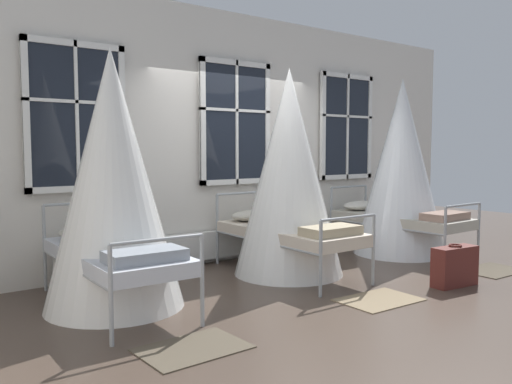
{
  "coord_description": "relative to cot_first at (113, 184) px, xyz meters",
  "views": [
    {
      "loc": [
        -4.12,
        -4.94,
        1.51
      ],
      "look_at": [
        -0.51,
        -0.16,
        1.03
      ],
      "focal_mm": 37.22,
      "sensor_mm": 36.0,
      "label": 1
    }
  ],
  "objects": [
    {
      "name": "rug_first",
      "position": [
        0.04,
        -1.4,
        -1.18
      ],
      "size": [
        0.81,
        0.58,
        0.01
      ],
      "primitive_type": "cube",
      "rotation": [
        0.0,
        0.0,
        0.02
      ],
      "color": "brown",
      "rests_on": "ground"
    },
    {
      "name": "ground",
      "position": [
        2.19,
        0.14,
        -1.18
      ],
      "size": [
        16.34,
        16.34,
        0.0
      ],
      "primitive_type": "plane",
      "color": "#4C3D33"
    },
    {
      "name": "rug_second",
      "position": [
        2.19,
        -1.4,
        -1.18
      ],
      "size": [
        0.82,
        0.59,
        0.01
      ],
      "primitive_type": "cube",
      "rotation": [
        0.0,
        0.0,
        -0.03
      ],
      "color": "#8E7A5B",
      "rests_on": "ground"
    },
    {
      "name": "back_wall_with_windows",
      "position": [
        2.19,
        1.2,
        0.48
      ],
      "size": [
        8.99,
        0.1,
        3.33
      ],
      "primitive_type": "cube",
      "color": "silver",
      "rests_on": "ground"
    },
    {
      "name": "suitcase_dark",
      "position": [
        3.29,
        -1.53,
        -0.96
      ],
      "size": [
        0.58,
        0.27,
        0.47
      ],
      "rotation": [
        0.0,
        0.0,
        -0.11
      ],
      "color": "#5B231E",
      "rests_on": "ground"
    },
    {
      "name": "rug_third",
      "position": [
        4.34,
        -1.4,
        -1.18
      ],
      "size": [
        0.82,
        0.58,
        0.01
      ],
      "primitive_type": "cube",
      "rotation": [
        0.0,
        0.0,
        -0.03
      ],
      "color": "brown",
      "rests_on": "ground"
    },
    {
      "name": "cot_second",
      "position": [
        2.21,
        0.03,
        0.01
      ],
      "size": [
        1.32,
        2.01,
        2.47
      ],
      "rotation": [
        0.0,
        0.0,
        1.56
      ],
      "color": "#9EA3A8",
      "rests_on": "ground"
    },
    {
      "name": "window_bank",
      "position": [
        2.19,
        1.08,
        -0.12
      ],
      "size": [
        5.43,
        0.1,
        2.62
      ],
      "color": "black",
      "rests_on": "ground"
    },
    {
      "name": "cot_first",
      "position": [
        0.0,
        0.0,
        0.0
      ],
      "size": [
        1.32,
        2.03,
        2.46
      ],
      "rotation": [
        0.0,
        0.0,
        1.54
      ],
      "color": "#9EA3A8",
      "rests_on": "ground"
    },
    {
      "name": "cot_third",
      "position": [
        4.32,
        0.01,
        0.02
      ],
      "size": [
        1.32,
        2.02,
        2.51
      ],
      "rotation": [
        0.0,
        0.0,
        1.59
      ],
      "color": "#9EA3A8",
      "rests_on": "ground"
    }
  ]
}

